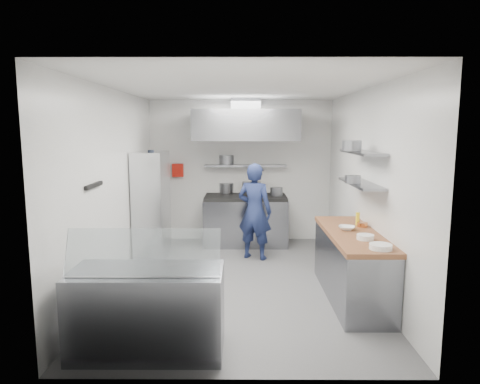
{
  "coord_description": "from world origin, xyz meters",
  "views": [
    {
      "loc": [
        0.03,
        -6.05,
        2.22
      ],
      "look_at": [
        0.0,
        0.6,
        1.25
      ],
      "focal_mm": 32.0,
      "sensor_mm": 36.0,
      "label": 1
    }
  ],
  "objects_px": {
    "chef": "(255,211)",
    "wire_rack": "(152,205)",
    "gas_range": "(245,221)",
    "display_case": "(148,311)"
  },
  "relations": [
    {
      "from": "wire_rack",
      "to": "display_case",
      "type": "xyz_separation_m",
      "value": [
        0.62,
        -3.21,
        -0.5
      ]
    },
    {
      "from": "chef",
      "to": "wire_rack",
      "type": "distance_m",
      "value": 1.78
    },
    {
      "from": "gas_range",
      "to": "display_case",
      "type": "xyz_separation_m",
      "value": [
        -1.01,
        -4.1,
        -0.03
      ]
    },
    {
      "from": "chef",
      "to": "display_case",
      "type": "relative_size",
      "value": 1.11
    },
    {
      "from": "gas_range",
      "to": "chef",
      "type": "xyz_separation_m",
      "value": [
        0.15,
        -0.93,
        0.38
      ]
    },
    {
      "from": "gas_range",
      "to": "wire_rack",
      "type": "xyz_separation_m",
      "value": [
        -1.63,
        -0.89,
        0.48
      ]
    },
    {
      "from": "gas_range",
      "to": "wire_rack",
      "type": "height_order",
      "value": "wire_rack"
    },
    {
      "from": "gas_range",
      "to": "chef",
      "type": "bearing_deg",
      "value": -80.92
    },
    {
      "from": "gas_range",
      "to": "wire_rack",
      "type": "distance_m",
      "value": 1.92
    },
    {
      "from": "wire_rack",
      "to": "chef",
      "type": "bearing_deg",
      "value": -1.57
    }
  ]
}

